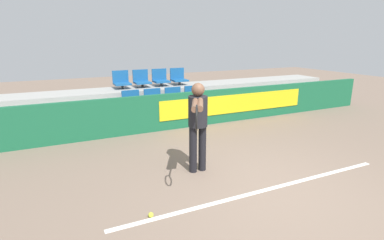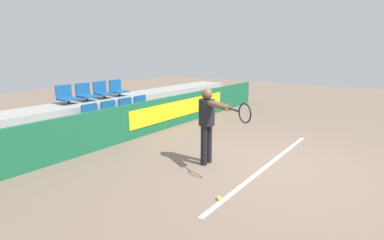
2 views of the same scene
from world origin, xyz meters
TOP-DOWN VIEW (x-y plane):
  - ground_plane at (0.00, 0.00)m, footprint 30.00×30.00m
  - court_baseline at (0.00, -0.01)m, footprint 4.67×0.08m
  - barrier_wall at (0.04, 3.52)m, footprint 12.75×0.14m
  - bleacher_tier_front at (0.00, 4.15)m, footprint 12.35×1.09m
  - bleacher_tier_middle at (0.00, 5.24)m, footprint 12.35×1.09m
  - stadium_chair_0 at (-0.88, 4.27)m, footprint 0.46×0.42m
  - stadium_chair_1 at (-0.29, 4.27)m, footprint 0.46×0.42m
  - stadium_chair_2 at (0.29, 4.27)m, footprint 0.46×0.42m
  - stadium_chair_3 at (0.88, 4.27)m, footprint 0.46×0.42m
  - stadium_chair_4 at (-0.88, 5.36)m, footprint 0.46×0.42m
  - stadium_chair_5 at (-0.29, 5.36)m, footprint 0.46×0.42m
  - stadium_chair_6 at (0.29, 5.36)m, footprint 0.46×0.42m
  - stadium_chair_7 at (0.88, 5.36)m, footprint 0.46×0.42m
  - tennis_player at (-0.63, 0.97)m, footprint 0.79×1.38m
  - tennis_ball at (-1.75, 0.05)m, footprint 0.07×0.07m

SIDE VIEW (x-z plane):
  - ground_plane at x=0.00m, z-range 0.00..0.00m
  - court_baseline at x=0.00m, z-range 0.00..0.01m
  - tennis_ball at x=-1.75m, z-range 0.00..0.07m
  - bleacher_tier_front at x=0.00m, z-range 0.00..0.40m
  - bleacher_tier_middle at x=0.00m, z-range 0.00..0.81m
  - barrier_wall at x=0.04m, z-range 0.00..0.90m
  - stadium_chair_0 at x=-0.88m, z-range 0.36..0.86m
  - stadium_chair_1 at x=-0.29m, z-range 0.36..0.86m
  - stadium_chair_2 at x=0.29m, z-range 0.36..0.86m
  - stadium_chair_3 at x=0.88m, z-range 0.36..0.86m
  - tennis_player at x=-0.63m, z-range 0.18..1.69m
  - stadium_chair_4 at x=-0.88m, z-range 0.77..1.27m
  - stadium_chair_5 at x=-0.29m, z-range 0.77..1.27m
  - stadium_chair_6 at x=0.29m, z-range 0.77..1.27m
  - stadium_chair_7 at x=0.88m, z-range 0.77..1.27m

